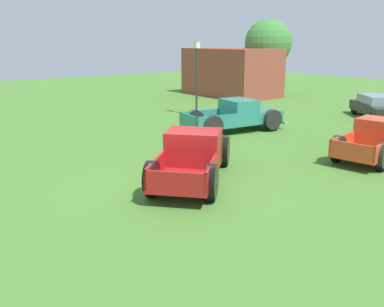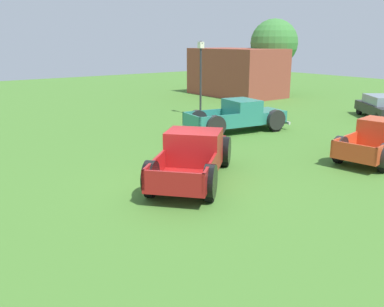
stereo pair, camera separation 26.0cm
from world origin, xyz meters
The scene contains 8 objects.
ground_plane centered at (0.00, 0.00, 0.00)m, with size 80.00×80.00×0.00m, color #477A2D.
pickup_truck_foreground centered at (-0.43, 0.74, 0.76)m, with size 4.82×5.08×1.59m.
pickup_truck_behind_left centered at (1.98, 8.08, 0.71)m, with size 2.56×5.08×1.49m.
pickup_truck_behind_right centered at (-4.78, 7.02, 0.76)m, with size 2.71×5.42×1.59m.
sedan_distant_b centered at (-2.52, 15.81, 0.70)m, with size 4.14×3.70×1.33m.
lamp_post_near centered at (-9.45, 7.97, 2.30)m, with size 0.36×0.36×4.39m.
oak_tree_east centered at (-13.87, 18.90, 4.16)m, with size 3.81×3.81×6.08m.
brick_pavilion centered at (-15.32, 16.19, 1.88)m, with size 7.59×4.46×3.76m.
Camera 2 is at (10.21, -7.25, 4.43)m, focal length 39.07 mm.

